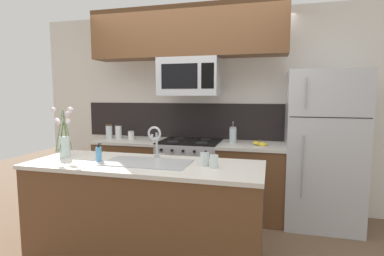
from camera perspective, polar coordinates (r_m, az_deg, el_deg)
ground_plane at (r=3.28m, az=-4.73°, el=-21.00°), size 10.00×10.00×0.00m
rear_partition at (r=4.09m, az=5.11°, el=3.43°), size 5.20×0.10×2.60m
splash_band at (r=4.10m, az=0.83°, el=1.37°), size 3.26×0.01×0.48m
back_counter_left at (r=4.20m, az=-11.20°, el=-8.27°), size 0.89×0.65×0.91m
back_counter_right at (r=3.80m, az=11.13°, el=-9.82°), size 0.81×0.65×0.91m
stove_range at (r=3.92m, az=-0.35°, el=-9.12°), size 0.76×0.64×0.93m
microwave at (r=3.76m, az=-0.44°, el=9.68°), size 0.74×0.40×0.46m
upper_cabinet_band at (r=3.81m, az=-1.16°, el=17.67°), size 2.40×0.34×0.60m
refrigerator at (r=3.76m, az=23.57°, el=-3.68°), size 0.82×0.74×1.77m
storage_jar_tall at (r=4.23m, az=-15.53°, el=-0.64°), size 0.08×0.08×0.20m
storage_jar_medium at (r=4.23m, az=-13.84°, el=-0.61°), size 0.08×0.08×0.20m
storage_jar_short at (r=4.09m, az=-11.53°, el=-1.36°), size 0.08×0.08×0.11m
banana_bunch at (r=3.63m, az=12.82°, el=-2.91°), size 0.19×0.16×0.08m
french_press at (r=3.76m, az=7.80°, el=-1.30°), size 0.09×0.09×0.27m
island_counter at (r=2.82m, az=-8.91°, el=-15.58°), size 2.08×0.75×0.91m
kitchen_sink at (r=2.70m, az=-8.57°, el=-8.02°), size 0.76×0.40×0.16m
sink_faucet at (r=2.82m, az=-7.06°, el=-1.83°), size 0.14×0.14×0.31m
dish_soap_bottle at (r=2.83m, az=-17.36°, el=-4.70°), size 0.06×0.05×0.16m
drinking_glass at (r=2.54m, az=2.45°, el=-5.96°), size 0.08×0.08×0.11m
spare_glass at (r=2.48m, az=4.24°, el=-6.35°), size 0.07×0.07×0.11m
flower_vase at (r=3.11m, az=-23.14°, el=-2.16°), size 0.16×0.22×0.48m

